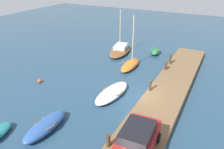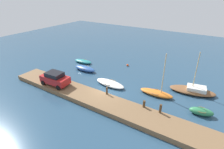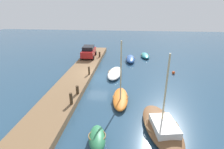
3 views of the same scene
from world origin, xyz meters
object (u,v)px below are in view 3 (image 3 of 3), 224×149
Objects in this scene: mooring_post_mid_west at (89,71)px; marker_buoy at (173,73)px; sailboat_brown at (162,126)px; motorboat_white at (115,73)px; dinghy_green at (97,138)px; rowboat_teal at (145,55)px; mooring_post_mid_east at (77,90)px; rowboat_blue at (130,59)px; mooring_post_west at (100,54)px; rowboat_orange at (120,98)px; parked_car at (89,51)px; mooring_post_east at (71,99)px.

mooring_post_mid_west is 10.80m from marker_buoy.
sailboat_brown is at bearing -16.00° from marker_buoy.
dinghy_green is at bearing 3.26° from motorboat_white.
mooring_post_mid_east reaches higher than rowboat_teal.
sailboat_brown reaches higher than rowboat_blue.
sailboat_brown is 1.27× the size of motorboat_white.
rowboat_blue is 4.93m from mooring_post_west.
motorboat_white is at bearing 116.83° from mooring_post_mid_west.
sailboat_brown is 4.96m from rowboat_orange.
marker_buoy is (-2.66, 10.43, -0.88)m from mooring_post_mid_west.
parked_car is at bearing -157.10° from rowboat_orange.
parked_car is (-12.21, -5.70, 1.15)m from rowboat_orange.
rowboat_teal is 0.90× the size of parked_car.
rowboat_blue is at bearing 173.93° from rowboat_orange.
dinghy_green is (1.66, -4.32, 0.02)m from sailboat_brown.
mooring_post_mid_east is at bearing -29.55° from rowboat_teal.
mooring_post_mid_west is (7.56, 0.00, 0.08)m from mooring_post_west.
mooring_post_mid_east reaches higher than dinghy_green.
parked_car is (0.46, -6.57, 1.12)m from rowboat_blue.
mooring_post_mid_west is at bearing -59.33° from motorboat_white.
rowboat_blue is 18.28m from dinghy_green.
rowboat_orange is 5.86× the size of mooring_post_mid_west.
motorboat_white is (6.24, -1.93, -0.08)m from rowboat_blue.
mooring_post_mid_west is at bearing -75.69° from marker_buoy.
rowboat_blue is 1.10× the size of rowboat_teal.
sailboat_brown reaches higher than mooring_post_mid_east.
mooring_post_east is (8.26, -2.96, 0.78)m from motorboat_white.
motorboat_white is 5.92× the size of mooring_post_mid_east.
rowboat_teal is at bearing 157.01° from dinghy_green.
rowboat_orange is 4.47m from mooring_post_east.
rowboat_orange is at bearing 114.53° from mooring_post_east.
rowboat_orange reaches higher than mooring_post_mid_east.
mooring_post_mid_east reaches higher than motorboat_white.
dinghy_green is 0.46× the size of rowboat_orange.
motorboat_white is 7.51m from parked_car.
marker_buoy is at bearing 139.21° from dinghy_green.
marker_buoy is at bearing 46.56° from rowboat_blue.
rowboat_orange reaches higher than marker_buoy.
rowboat_teal is at bearing 157.23° from motorboat_white.
rowboat_blue is at bearing 147.70° from mooring_post_mid_west.
rowboat_teal is 12.68m from mooring_post_mid_west.
mooring_post_west reaches higher than motorboat_white.
mooring_post_east is (14.33, 0.00, 0.09)m from mooring_post_west.
mooring_post_mid_east is (15.23, -7.37, 0.70)m from rowboat_teal.
marker_buoy is at bearing 104.31° from mooring_post_mid_west.
parked_car is (-17.70, -4.52, 1.10)m from dinghy_green.
mooring_post_mid_east is (-0.00, -4.02, 0.63)m from rowboat_orange.
sailboat_brown is at bearing 26.08° from motorboat_white.
mooring_post_east reaches higher than dinghy_green.
mooring_post_east is (17.06, -7.37, 0.80)m from rowboat_teal.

